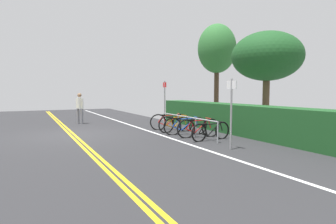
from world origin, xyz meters
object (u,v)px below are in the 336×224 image
bicycle_2 (185,126)px  sign_post_far (231,107)px  bicycle_3 (198,128)px  pedestrian (80,106)px  tree_mid (267,57)px  bike_rack (187,121)px  tree_near_left (217,49)px  bicycle_0 (169,122)px  bicycle_1 (176,124)px  bicycle_4 (211,131)px  sign_post_near (165,100)px

bicycle_2 → sign_post_far: size_ratio=0.81×
bicycle_3 → pedestrian: size_ratio=1.06×
pedestrian → sign_post_far: sign_post_far is taller
bicycle_2 → tree_mid: size_ratio=0.40×
bike_rack → tree_near_left: 6.73m
bicycle_0 → tree_near_left: size_ratio=0.31×
bicycle_1 → pedestrian: size_ratio=1.03×
bicycle_4 → tree_near_left: size_ratio=0.31×
bicycle_0 → pedestrian: pedestrian is taller
bike_rack → tree_mid: size_ratio=0.97×
bicycle_2 → tree_mid: (0.47, 3.88, 2.91)m
sign_post_near → sign_post_far: (5.62, -0.51, -0.06)m
bicycle_0 → sign_post_near: (-0.90, 0.19, 0.98)m
bicycle_0 → bicycle_2: (1.61, -0.10, -0.01)m
bicycle_0 → sign_post_near: 1.35m
bicycle_3 → tree_mid: tree_mid is taller
bicycle_3 → bicycle_1: bearing=-176.7°
bicycle_0 → bicycle_1: 0.79m
bicycle_2 → pedestrian: (-5.86, -3.14, 0.59)m
bike_rack → bicycle_0: 1.63m
bicycle_4 → pedestrian: size_ratio=1.07×
bicycle_1 → bicycle_2: size_ratio=0.97×
bicycle_0 → tree_mid: (2.07, 3.77, 2.91)m
bike_rack → bicycle_1: (-0.83, -0.03, -0.20)m
bicycle_2 → bicycle_3: size_ratio=0.99×
bicycle_4 → bicycle_0: bearing=-178.7°
bike_rack → tree_mid: 4.71m
bicycle_3 → sign_post_far: (2.32, -0.33, 0.93)m
bike_rack → tree_near_left: (-3.80, 4.23, 3.60)m
bicycle_0 → sign_post_near: bearing=168.0°
bicycle_3 → bicycle_4: (0.74, 0.05, -0.03)m
bike_rack → bicycle_1: bearing=-177.8°
bicycle_1 → bicycle_4: (2.36, 0.14, -0.03)m
bicycle_0 → bicycle_2: 1.61m
tree_near_left → bicycle_4: bearing=-37.7°
bike_rack → sign_post_far: (3.11, -0.27, 0.74)m
bicycle_0 → bicycle_1: bicycle_0 is taller
sign_post_far → tree_mid: bearing=122.9°
pedestrian → tree_near_left: size_ratio=0.29×
bicycle_0 → sign_post_far: size_ratio=0.80×
bicycle_4 → sign_post_near: 4.17m
bike_rack → bicycle_4: bearing=4.2°
bicycle_4 → tree_near_left: 7.75m
bicycle_4 → pedestrian: pedestrian is taller
pedestrian → bicycle_3: bearing=26.1°
bicycle_4 → tree_mid: (-1.07, 3.71, 2.94)m
bicycle_0 → tree_mid: size_ratio=0.39×
bicycle_1 → tree_near_left: (-2.97, 4.26, 3.81)m
bicycle_2 → bicycle_4: bicycle_2 is taller
sign_post_near → tree_mid: size_ratio=0.51×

